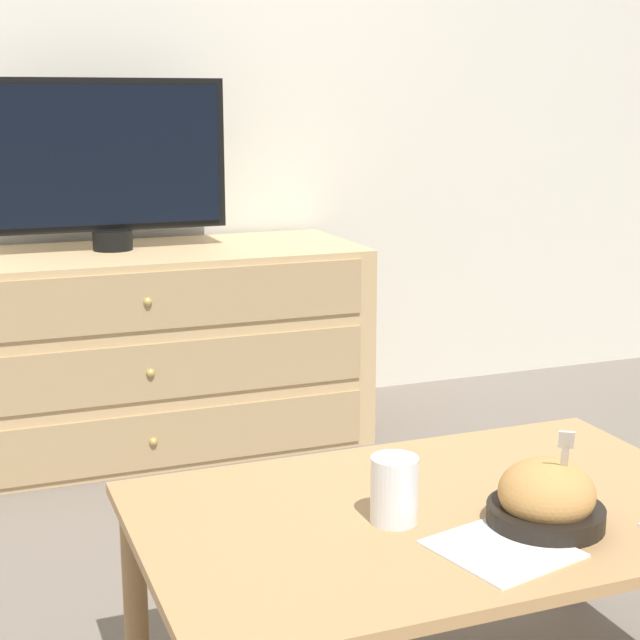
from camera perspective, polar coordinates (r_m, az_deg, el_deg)
ground_plane at (r=3.40m, az=-12.94°, el=-5.69°), size 12.00×12.00×0.00m
wall_back at (r=3.27m, az=-14.19°, el=16.65°), size 12.00×0.05×2.60m
dresser at (r=3.05m, az=-10.85°, el=-1.75°), size 1.40×0.55×0.61m
tv at (r=3.00m, az=-12.20°, el=9.11°), size 0.70×0.12×0.51m
coffee_table at (r=1.69m, az=6.88°, el=-12.29°), size 1.00×0.63×0.39m
takeout_bowl at (r=1.62m, az=13.03°, el=-10.14°), size 0.19×0.19×0.17m
drink_cup at (r=1.60m, az=4.34°, el=-10.04°), size 0.08×0.08×0.11m
napkin at (r=1.54m, az=10.54°, el=-12.95°), size 0.22×0.22×0.00m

